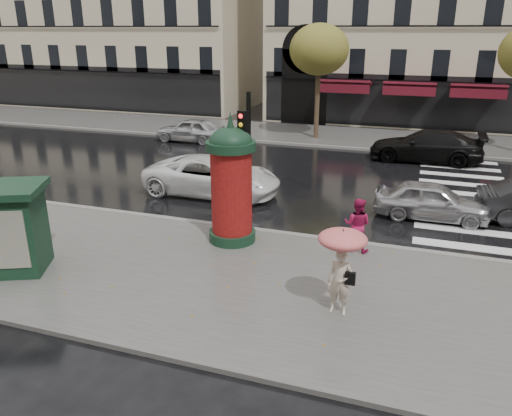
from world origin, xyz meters
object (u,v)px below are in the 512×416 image
(morris_column, at_px, (231,181))
(traffic_light, at_px, (247,153))
(man_burgundy, at_px, (239,208))
(woman_red, at_px, (357,225))
(woman_umbrella, at_px, (342,258))
(newsstand, at_px, (9,227))
(car_silver, at_px, (432,200))
(car_white, at_px, (212,176))
(car_far_silver, at_px, (190,130))
(car_black, at_px, (426,146))

(morris_column, relative_size, traffic_light, 0.89)
(man_burgundy, relative_size, morris_column, 0.45)
(woman_red, xyz_separation_m, morris_column, (-3.75, -0.46, 1.10))
(woman_umbrella, height_order, traffic_light, traffic_light)
(woman_red, height_order, man_burgundy, man_burgundy)
(man_burgundy, bearing_deg, newsstand, 23.53)
(woman_umbrella, xyz_separation_m, car_silver, (1.96, 7.42, -0.84))
(woman_red, height_order, morris_column, morris_column)
(car_silver, bearing_deg, traffic_light, 125.93)
(man_burgundy, bearing_deg, car_white, -73.28)
(woman_umbrella, distance_m, car_far_silver, 19.96)
(car_white, height_order, car_black, car_black)
(woman_umbrella, relative_size, car_far_silver, 0.52)
(morris_column, relative_size, newsstand, 1.60)
(traffic_light, xyz_separation_m, car_silver, (5.45, 3.95, -2.18))
(man_burgundy, distance_m, car_far_silver, 14.83)
(traffic_light, bearing_deg, newsstand, -141.99)
(man_burgundy, relative_size, car_white, 0.33)
(traffic_light, distance_m, car_far_silver, 15.27)
(car_silver, bearing_deg, newsstand, 126.97)
(car_black, height_order, car_far_silver, car_black)
(woman_umbrella, distance_m, car_black, 15.91)
(morris_column, xyz_separation_m, car_black, (5.48, 12.66, -1.24))
(traffic_light, bearing_deg, woman_red, 2.35)
(morris_column, bearing_deg, traffic_light, 40.45)
(man_burgundy, xyz_separation_m, car_black, (5.42, 12.20, -0.22))
(woman_red, height_order, car_white, woman_red)
(traffic_light, relative_size, newsstand, 1.80)
(woman_red, bearing_deg, newsstand, 33.29)
(woman_red, xyz_separation_m, car_silver, (2.08, 3.81, -0.26))
(morris_column, distance_m, car_white, 5.17)
(woman_umbrella, bearing_deg, morris_column, 140.87)
(traffic_light, distance_m, car_silver, 7.07)
(car_silver, bearing_deg, woman_red, 151.35)
(car_black, relative_size, car_far_silver, 1.33)
(newsstand, bearing_deg, car_silver, 36.96)
(morris_column, distance_m, newsstand, 6.23)
(woman_umbrella, relative_size, newsstand, 0.85)
(man_burgundy, bearing_deg, woman_umbrella, 119.34)
(woman_umbrella, height_order, newsstand, newsstand)
(woman_red, xyz_separation_m, man_burgundy, (-3.69, 0.00, 0.09))
(car_black, xyz_separation_m, car_far_silver, (-13.23, 0.40, -0.09))
(newsstand, bearing_deg, traffic_light, 38.01)
(traffic_light, relative_size, car_far_silver, 1.10)
(newsstand, relative_size, car_silver, 0.64)
(man_burgundy, bearing_deg, morris_column, 65.49)
(man_burgundy, height_order, car_far_silver, man_burgundy)
(newsstand, xyz_separation_m, car_silver, (10.72, 8.07, -0.68))
(traffic_light, xyz_separation_m, car_white, (-2.91, 3.99, -2.09))
(woman_umbrella, xyz_separation_m, car_black, (1.61, 15.81, -0.72))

